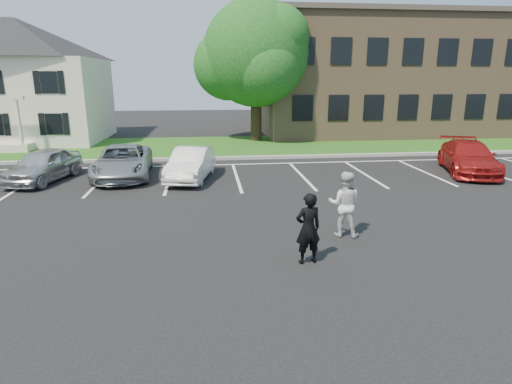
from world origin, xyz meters
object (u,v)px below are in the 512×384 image
house (18,81)px  car_silver_minivan (123,162)px  tree (257,56)px  man_black_suit (308,229)px  car_white_sedan (191,164)px  car_red_compact (468,157)px  office_building (409,76)px  car_silver_west (43,165)px  man_white_shirt (344,204)px

house → car_silver_minivan: bearing=-54.1°
tree → car_silver_minivan: 12.70m
man_black_suit → car_silver_minivan: size_ratio=0.35×
man_black_suit → car_white_sedan: size_ratio=0.42×
car_white_sedan → car_red_compact: 12.11m
tree → house: bearing=173.3°
car_white_sedan → office_building: bearing=52.9°
tree → car_red_compact: tree is taller
tree → car_white_sedan: 12.04m
car_silver_minivan → car_silver_west: bearing=-177.0°
house → car_silver_minivan: house is taller
man_black_suit → car_silver_minivan: 10.94m
house → office_building: size_ratio=0.46×
car_white_sedan → car_silver_minivan: bearing=177.0°
office_building → tree: (-11.91, -3.78, 1.19)m
man_black_suit → car_white_sedan: (-2.88, 8.59, -0.18)m
man_white_shirt → tree: bearing=-68.7°
tree → car_silver_west: size_ratio=2.26×
car_silver_west → tree: bearing=59.2°
man_black_suit → car_white_sedan: man_black_suit is taller
car_silver_minivan → car_white_sedan: bearing=-18.0°
car_silver_west → car_red_compact: car_red_compact is taller
man_black_suit → car_silver_west: man_black_suit is taller
car_silver_minivan → car_white_sedan: size_ratio=1.22×
office_building → car_red_compact: 15.16m
man_black_suit → man_white_shirt: (1.36, 1.59, 0.05)m
tree → car_silver_west: tree is taller
house → office_building: 27.08m
house → car_silver_west: bearing=-66.2°
car_silver_minivan → tree: bearing=50.9°
man_white_shirt → man_black_suit: bearing=70.0°
house → car_silver_minivan: (8.24, -11.38, -3.16)m
man_black_suit → car_red_compact: size_ratio=0.35×
house → car_red_compact: house is taller
office_building → man_black_suit: bearing=-119.8°
man_white_shirt → car_silver_west: (-10.16, 7.37, -0.22)m
tree → car_silver_west: bearing=-134.8°
tree → car_white_sedan: bearing=-111.1°
house → tree: tree is taller
house → man_white_shirt: (15.34, -19.11, -2.95)m
office_building → car_red_compact: office_building is taller
office_building → tree: 12.55m
office_building → car_silver_minivan: office_building is taller
house → car_white_sedan: house is taller
car_silver_minivan → car_white_sedan: (2.86, -0.73, -0.02)m
tree → car_white_sedan: tree is taller
man_black_suit → car_red_compact: 12.52m
house → car_white_sedan: (11.11, -12.11, -3.18)m
house → man_black_suit: house is taller
car_red_compact → tree: bearing=146.3°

